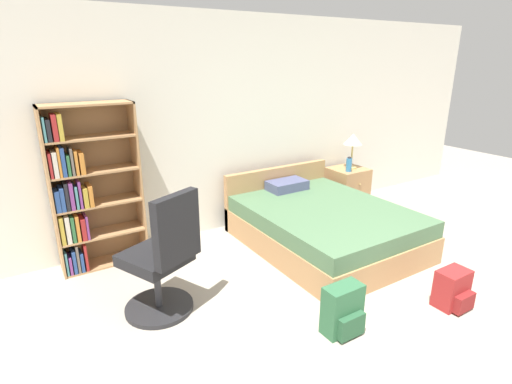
{
  "coord_description": "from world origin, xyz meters",
  "views": [
    {
      "loc": [
        -2.26,
        -1.1,
        2.1
      ],
      "look_at": [
        -0.34,
        1.98,
        0.87
      ],
      "focal_mm": 28.0,
      "sensor_mm": 36.0,
      "label": 1
    }
  ],
  "objects_px": {
    "office_chair": "(163,262)",
    "nightstand": "(347,188)",
    "table_lamp": "(353,141)",
    "backpack_green": "(343,311)",
    "bookshelf": "(85,191)",
    "water_bottle": "(349,165)",
    "backpack_red": "(453,290)",
    "bed": "(321,224)"
  },
  "relations": [
    {
      "from": "bed",
      "to": "backpack_green",
      "type": "relative_size",
      "value": 4.86
    },
    {
      "from": "backpack_red",
      "to": "backpack_green",
      "type": "distance_m",
      "value": 1.1
    },
    {
      "from": "bed",
      "to": "backpack_green",
      "type": "distance_m",
      "value": 1.61
    },
    {
      "from": "table_lamp",
      "to": "nightstand",
      "type": "bearing_deg",
      "value": 169.5
    },
    {
      "from": "bed",
      "to": "bookshelf",
      "type": "bearing_deg",
      "value": 159.95
    },
    {
      "from": "water_bottle",
      "to": "backpack_green",
      "type": "distance_m",
      "value": 2.81
    },
    {
      "from": "backpack_red",
      "to": "bookshelf",
      "type": "bearing_deg",
      "value": 136.03
    },
    {
      "from": "bed",
      "to": "office_chair",
      "type": "relative_size",
      "value": 1.79
    },
    {
      "from": "nightstand",
      "to": "water_bottle",
      "type": "bearing_deg",
      "value": -134.21
    },
    {
      "from": "office_chair",
      "to": "backpack_red",
      "type": "distance_m",
      "value": 2.52
    },
    {
      "from": "office_chair",
      "to": "nightstand",
      "type": "xyz_separation_m",
      "value": [
        3.16,
        1.1,
        -0.21
      ]
    },
    {
      "from": "office_chair",
      "to": "nightstand",
      "type": "bearing_deg",
      "value": 19.18
    },
    {
      "from": "bed",
      "to": "table_lamp",
      "type": "height_order",
      "value": "table_lamp"
    },
    {
      "from": "nightstand",
      "to": "table_lamp",
      "type": "height_order",
      "value": "table_lamp"
    },
    {
      "from": "bed",
      "to": "office_chair",
      "type": "bearing_deg",
      "value": -170.37
    },
    {
      "from": "backpack_red",
      "to": "bed",
      "type": "bearing_deg",
      "value": 95.76
    },
    {
      "from": "bookshelf",
      "to": "nightstand",
      "type": "distance_m",
      "value": 3.56
    },
    {
      "from": "backpack_green",
      "to": "water_bottle",
      "type": "bearing_deg",
      "value": 45.39
    },
    {
      "from": "water_bottle",
      "to": "backpack_green",
      "type": "bearing_deg",
      "value": -134.61
    },
    {
      "from": "nightstand",
      "to": "backpack_green",
      "type": "xyz_separation_m",
      "value": [
        -2.06,
        -2.08,
        -0.09
      ]
    },
    {
      "from": "bookshelf",
      "to": "table_lamp",
      "type": "relative_size",
      "value": 3.38
    },
    {
      "from": "table_lamp",
      "to": "water_bottle",
      "type": "height_order",
      "value": "table_lamp"
    },
    {
      "from": "backpack_red",
      "to": "table_lamp",
      "type": "bearing_deg",
      "value": 66.2
    },
    {
      "from": "office_chair",
      "to": "nightstand",
      "type": "relative_size",
      "value": 1.92
    },
    {
      "from": "water_bottle",
      "to": "table_lamp",
      "type": "bearing_deg",
      "value": 35.06
    },
    {
      "from": "table_lamp",
      "to": "backpack_green",
      "type": "distance_m",
      "value": 3.06
    },
    {
      "from": "office_chair",
      "to": "bed",
      "type": "bearing_deg",
      "value": 9.63
    },
    {
      "from": "backpack_red",
      "to": "office_chair",
      "type": "bearing_deg",
      "value": 150.41
    },
    {
      "from": "bed",
      "to": "water_bottle",
      "type": "height_order",
      "value": "water_bottle"
    },
    {
      "from": "table_lamp",
      "to": "backpack_green",
      "type": "relative_size",
      "value": 1.22
    },
    {
      "from": "office_chair",
      "to": "backpack_green",
      "type": "xyz_separation_m",
      "value": [
        1.11,
        -0.99,
        -0.3
      ]
    },
    {
      "from": "bookshelf",
      "to": "table_lamp",
      "type": "xyz_separation_m",
      "value": [
        3.56,
        -0.12,
        0.15
      ]
    },
    {
      "from": "backpack_green",
      "to": "table_lamp",
      "type": "bearing_deg",
      "value": 44.73
    },
    {
      "from": "table_lamp",
      "to": "backpack_green",
      "type": "xyz_separation_m",
      "value": [
        -2.1,
        -2.08,
        -0.79
      ]
    },
    {
      "from": "bookshelf",
      "to": "nightstand",
      "type": "relative_size",
      "value": 2.91
    },
    {
      "from": "bookshelf",
      "to": "water_bottle",
      "type": "relative_size",
      "value": 8.09
    },
    {
      "from": "bookshelf",
      "to": "bed",
      "type": "relative_size",
      "value": 0.85
    },
    {
      "from": "bed",
      "to": "water_bottle",
      "type": "relative_size",
      "value": 9.55
    },
    {
      "from": "water_bottle",
      "to": "office_chair",
      "type": "bearing_deg",
      "value": -162.13
    },
    {
      "from": "bed",
      "to": "office_chair",
      "type": "xyz_separation_m",
      "value": [
        -2.02,
        -0.34,
        0.25
      ]
    },
    {
      "from": "water_bottle",
      "to": "backpack_red",
      "type": "relative_size",
      "value": 0.61
    },
    {
      "from": "bed",
      "to": "backpack_green",
      "type": "height_order",
      "value": "bed"
    }
  ]
}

